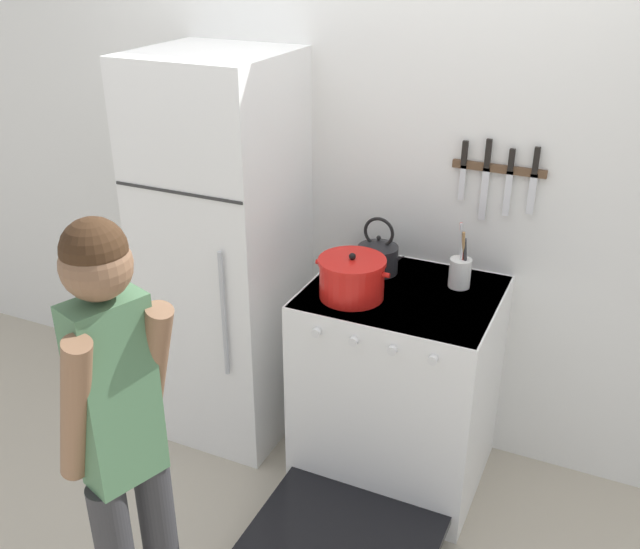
{
  "coord_description": "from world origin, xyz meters",
  "views": [
    {
      "loc": [
        1.08,
        -2.84,
        2.25
      ],
      "look_at": [
        -0.01,
        -0.48,
        1.0
      ],
      "focal_mm": 40.0,
      "sensor_mm": 36.0,
      "label": 1
    }
  ],
  "objects_px": {
    "dutch_oven_pot": "(352,278)",
    "person": "(122,440)",
    "utensil_jar": "(460,271)",
    "refrigerator": "(224,255)",
    "stove_range": "(395,390)",
    "tea_kettle": "(378,255)"
  },
  "relations": [
    {
      "from": "person",
      "to": "dutch_oven_pot",
      "type": "bearing_deg",
      "value": 6.08
    },
    {
      "from": "refrigerator",
      "to": "utensil_jar",
      "type": "xyz_separation_m",
      "value": [
        1.07,
        0.11,
        0.09
      ]
    },
    {
      "from": "dutch_oven_pot",
      "to": "utensil_jar",
      "type": "relative_size",
      "value": 1.12
    },
    {
      "from": "utensil_jar",
      "to": "person",
      "type": "xyz_separation_m",
      "value": [
        -0.64,
        -1.38,
        -0.08
      ]
    },
    {
      "from": "dutch_oven_pot",
      "to": "utensil_jar",
      "type": "distance_m",
      "value": 0.46
    },
    {
      "from": "refrigerator",
      "to": "person",
      "type": "relative_size",
      "value": 1.13
    },
    {
      "from": "refrigerator",
      "to": "stove_range",
      "type": "distance_m",
      "value": 0.99
    },
    {
      "from": "tea_kettle",
      "to": "utensil_jar",
      "type": "height_order",
      "value": "utensil_jar"
    },
    {
      "from": "refrigerator",
      "to": "stove_range",
      "type": "height_order",
      "value": "refrigerator"
    },
    {
      "from": "tea_kettle",
      "to": "stove_range",
      "type": "bearing_deg",
      "value": -46.7
    },
    {
      "from": "stove_range",
      "to": "person",
      "type": "xyz_separation_m",
      "value": [
        -0.44,
        -1.2,
        0.46
      ]
    },
    {
      "from": "stove_range",
      "to": "dutch_oven_pot",
      "type": "relative_size",
      "value": 4.49
    },
    {
      "from": "refrigerator",
      "to": "tea_kettle",
      "type": "xyz_separation_m",
      "value": [
        0.72,
        0.11,
        0.09
      ]
    },
    {
      "from": "stove_range",
      "to": "person",
      "type": "height_order",
      "value": "person"
    },
    {
      "from": "dutch_oven_pot",
      "to": "person",
      "type": "bearing_deg",
      "value": -103.45
    },
    {
      "from": "dutch_oven_pot",
      "to": "utensil_jar",
      "type": "height_order",
      "value": "utensil_jar"
    },
    {
      "from": "utensil_jar",
      "to": "person",
      "type": "relative_size",
      "value": 0.17
    },
    {
      "from": "stove_range",
      "to": "tea_kettle",
      "type": "bearing_deg",
      "value": 133.3
    },
    {
      "from": "dutch_oven_pot",
      "to": "utensil_jar",
      "type": "xyz_separation_m",
      "value": [
        0.37,
        0.27,
        -0.01
      ]
    },
    {
      "from": "stove_range",
      "to": "dutch_oven_pot",
      "type": "distance_m",
      "value": 0.58
    },
    {
      "from": "stove_range",
      "to": "tea_kettle",
      "type": "relative_size",
      "value": 5.6
    },
    {
      "from": "stove_range",
      "to": "tea_kettle",
      "type": "distance_m",
      "value": 0.59
    }
  ]
}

